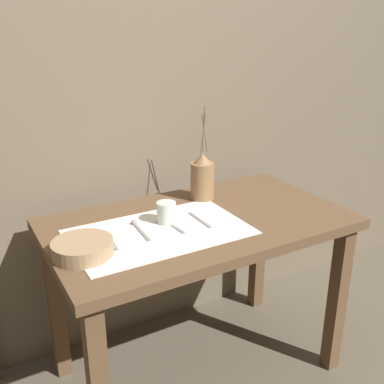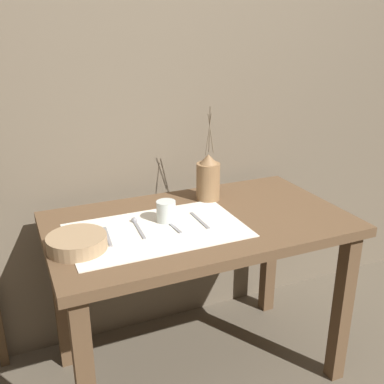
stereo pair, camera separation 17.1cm
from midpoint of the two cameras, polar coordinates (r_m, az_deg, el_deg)
name	(u,v)px [view 2 (the right image)]	position (r m, az deg, el deg)	size (l,w,h in m)	color
ground_plane	(198,368)	(2.18, 3.20, -21.50)	(12.00, 12.00, 0.00)	brown
stone_wall_back	(158,86)	(2.04, -1.88, 13.30)	(7.00, 0.06, 2.40)	#6B5E4C
wooden_table	(199,244)	(1.82, 3.59, -6.65)	(1.18, 0.67, 0.73)	brown
linen_cloth	(157,230)	(1.67, -1.54, -4.96)	(0.65, 0.39, 0.00)	silver
pitcher_with_flowers	(208,179)	(1.94, 4.60, 1.66)	(0.10, 0.10, 0.41)	olive
wooden_bowl	(77,243)	(1.56, -11.36, -6.41)	(0.20, 0.20, 0.05)	#9E7F5B
glass_tumbler_near	(166,211)	(1.73, -0.49, -2.52)	(0.08, 0.08, 0.08)	silver
fork_outer	(108,236)	(1.63, -7.72, -5.68)	(0.03, 0.16, 0.00)	gray
spoon_inner	(136,224)	(1.72, -4.32, -4.08)	(0.03, 0.18, 0.02)	gray
spoon_outer	(166,219)	(1.75, -0.59, -3.54)	(0.03, 0.18, 0.02)	gray
knife_center	(200,220)	(1.75, 3.77, -3.66)	(0.01, 0.16, 0.00)	gray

